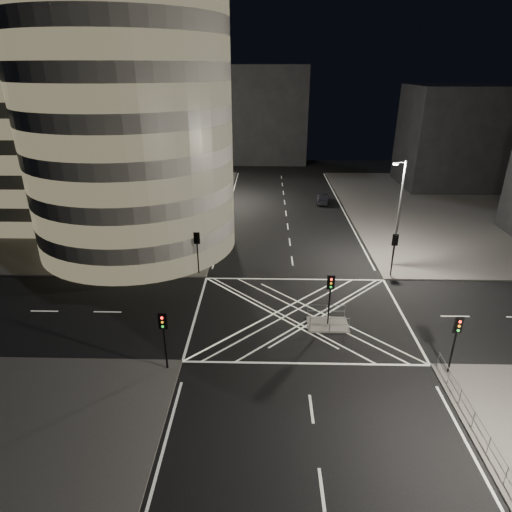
{
  "coord_description": "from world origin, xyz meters",
  "views": [
    {
      "loc": [
        -2.67,
        -28.53,
        17.58
      ],
      "look_at": [
        -3.45,
        4.35,
        3.0
      ],
      "focal_mm": 30.0,
      "sensor_mm": 36.0,
      "label": 1
    }
  ],
  "objects_px": {
    "street_lamp_left_near": "(197,200)",
    "street_lamp_right_far": "(398,211)",
    "traffic_signal_fr": "(394,247)",
    "traffic_signal_nl": "(164,331)",
    "traffic_signal_fl": "(197,245)",
    "sedan": "(322,199)",
    "traffic_signal_island": "(330,291)",
    "street_lamp_left_far": "(217,163)",
    "traffic_signal_nr": "(456,335)",
    "central_island": "(328,325)"
  },
  "relations": [
    {
      "from": "street_lamp_left_near",
      "to": "street_lamp_right_far",
      "type": "distance_m",
      "value": 19.11
    },
    {
      "from": "traffic_signal_fr",
      "to": "street_lamp_left_near",
      "type": "xyz_separation_m",
      "value": [
        -18.24,
        5.2,
        2.63
      ]
    },
    {
      "from": "traffic_signal_nl",
      "to": "traffic_signal_fr",
      "type": "xyz_separation_m",
      "value": [
        17.6,
        13.6,
        0.0
      ]
    },
    {
      "from": "traffic_signal_fl",
      "to": "sedan",
      "type": "relative_size",
      "value": 0.96
    },
    {
      "from": "traffic_signal_fl",
      "to": "traffic_signal_nl",
      "type": "relative_size",
      "value": 1.0
    },
    {
      "from": "traffic_signal_island",
      "to": "sedan",
      "type": "relative_size",
      "value": 0.96
    },
    {
      "from": "traffic_signal_fl",
      "to": "street_lamp_left_far",
      "type": "xyz_separation_m",
      "value": [
        -0.64,
        23.2,
        2.63
      ]
    },
    {
      "from": "traffic_signal_nl",
      "to": "street_lamp_right_far",
      "type": "xyz_separation_m",
      "value": [
        18.24,
        15.8,
        2.63
      ]
    },
    {
      "from": "traffic_signal_nr",
      "to": "street_lamp_left_far",
      "type": "distance_m",
      "value": 41.15
    },
    {
      "from": "traffic_signal_island",
      "to": "street_lamp_left_far",
      "type": "height_order",
      "value": "street_lamp_left_far"
    },
    {
      "from": "traffic_signal_nl",
      "to": "traffic_signal_fl",
      "type": "bearing_deg",
      "value": 90.0
    },
    {
      "from": "central_island",
      "to": "street_lamp_left_near",
      "type": "xyz_separation_m",
      "value": [
        -11.44,
        13.5,
        5.47
      ]
    },
    {
      "from": "central_island",
      "to": "traffic_signal_nl",
      "type": "relative_size",
      "value": 0.75
    },
    {
      "from": "traffic_signal_nr",
      "to": "traffic_signal_island",
      "type": "bearing_deg",
      "value": 142.07
    },
    {
      "from": "traffic_signal_fl",
      "to": "traffic_signal_nl",
      "type": "xyz_separation_m",
      "value": [
        0.0,
        -13.6,
        0.0
      ]
    },
    {
      "from": "street_lamp_left_far",
      "to": "street_lamp_right_far",
      "type": "distance_m",
      "value": 28.23
    },
    {
      "from": "street_lamp_left_near",
      "to": "street_lamp_right_far",
      "type": "bearing_deg",
      "value": -9.03
    },
    {
      "from": "central_island",
      "to": "sedan",
      "type": "relative_size",
      "value": 0.72
    },
    {
      "from": "street_lamp_left_near",
      "to": "central_island",
      "type": "bearing_deg",
      "value": -49.73
    },
    {
      "from": "central_island",
      "to": "traffic_signal_island",
      "type": "xyz_separation_m",
      "value": [
        0.0,
        0.0,
        2.84
      ]
    },
    {
      "from": "traffic_signal_nl",
      "to": "traffic_signal_island",
      "type": "height_order",
      "value": "same"
    },
    {
      "from": "traffic_signal_island",
      "to": "street_lamp_right_far",
      "type": "height_order",
      "value": "street_lamp_right_far"
    },
    {
      "from": "traffic_signal_fl",
      "to": "street_lamp_right_far",
      "type": "xyz_separation_m",
      "value": [
        18.24,
        2.2,
        2.63
      ]
    },
    {
      "from": "sedan",
      "to": "traffic_signal_fr",
      "type": "bearing_deg",
      "value": 103.76
    },
    {
      "from": "traffic_signal_nr",
      "to": "sedan",
      "type": "bearing_deg",
      "value": 95.63
    },
    {
      "from": "traffic_signal_nl",
      "to": "street_lamp_left_near",
      "type": "relative_size",
      "value": 0.4
    },
    {
      "from": "street_lamp_right_far",
      "to": "sedan",
      "type": "bearing_deg",
      "value": 101.57
    },
    {
      "from": "central_island",
      "to": "street_lamp_right_far",
      "type": "distance_m",
      "value": 13.98
    },
    {
      "from": "traffic_signal_fl",
      "to": "traffic_signal_island",
      "type": "xyz_separation_m",
      "value": [
        10.8,
        -8.3,
        0.0
      ]
    },
    {
      "from": "street_lamp_left_near",
      "to": "traffic_signal_island",
      "type": "bearing_deg",
      "value": -49.73
    },
    {
      "from": "street_lamp_left_far",
      "to": "sedan",
      "type": "height_order",
      "value": "street_lamp_left_far"
    },
    {
      "from": "traffic_signal_island",
      "to": "street_lamp_left_far",
      "type": "bearing_deg",
      "value": 109.95
    },
    {
      "from": "traffic_signal_nr",
      "to": "sedan",
      "type": "relative_size",
      "value": 0.96
    },
    {
      "from": "street_lamp_left_far",
      "to": "street_lamp_right_far",
      "type": "bearing_deg",
      "value": -48.06
    },
    {
      "from": "traffic_signal_nr",
      "to": "traffic_signal_fl",
      "type": "bearing_deg",
      "value": 142.31
    },
    {
      "from": "traffic_signal_fl",
      "to": "traffic_signal_fr",
      "type": "bearing_deg",
      "value": 0.0
    },
    {
      "from": "central_island",
      "to": "traffic_signal_fl",
      "type": "height_order",
      "value": "traffic_signal_fl"
    },
    {
      "from": "traffic_signal_fr",
      "to": "street_lamp_left_near",
      "type": "distance_m",
      "value": 19.14
    },
    {
      "from": "traffic_signal_nl",
      "to": "traffic_signal_island",
      "type": "bearing_deg",
      "value": 26.14
    },
    {
      "from": "street_lamp_left_near",
      "to": "street_lamp_right_far",
      "type": "height_order",
      "value": "same"
    },
    {
      "from": "traffic_signal_island",
      "to": "sedan",
      "type": "distance_m",
      "value": 31.41
    },
    {
      "from": "traffic_signal_nl",
      "to": "street_lamp_left_near",
      "type": "bearing_deg",
      "value": 91.94
    },
    {
      "from": "traffic_signal_fr",
      "to": "traffic_signal_nr",
      "type": "height_order",
      "value": "same"
    },
    {
      "from": "central_island",
      "to": "traffic_signal_island",
      "type": "bearing_deg",
      "value": 0.0
    },
    {
      "from": "central_island",
      "to": "sedan",
      "type": "bearing_deg",
      "value": 84.13
    },
    {
      "from": "central_island",
      "to": "street_lamp_left_near",
      "type": "relative_size",
      "value": 0.3
    },
    {
      "from": "traffic_signal_fl",
      "to": "street_lamp_right_far",
      "type": "height_order",
      "value": "street_lamp_right_far"
    },
    {
      "from": "street_lamp_left_far",
      "to": "sedan",
      "type": "bearing_deg",
      "value": -1.31
    },
    {
      "from": "traffic_signal_island",
      "to": "traffic_signal_nr",
      "type": "bearing_deg",
      "value": -37.93
    },
    {
      "from": "traffic_signal_fr",
      "to": "traffic_signal_nr",
      "type": "bearing_deg",
      "value": -90.0
    }
  ]
}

